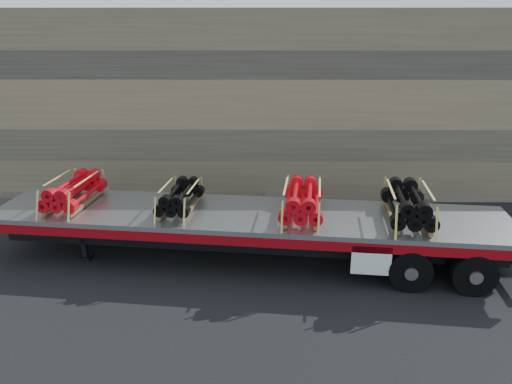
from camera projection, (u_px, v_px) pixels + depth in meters
ground at (218, 261)px, 14.43m from camera, size 120.00×120.00×0.00m
rock_wall at (229, 104)px, 19.42m from camera, size 44.00×3.00×7.00m
trailer at (248, 236)px, 14.34m from camera, size 14.76×4.46×1.45m
bundle_front at (74, 192)px, 14.58m from camera, size 1.35×2.32×0.78m
bundle_midfront at (180, 198)px, 14.22m from camera, size 1.20×2.06×0.69m
bundle_midrear at (302, 201)px, 13.79m from camera, size 1.39×2.39×0.81m
bundle_rear at (408, 205)px, 13.45m from camera, size 1.45×2.49×0.84m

